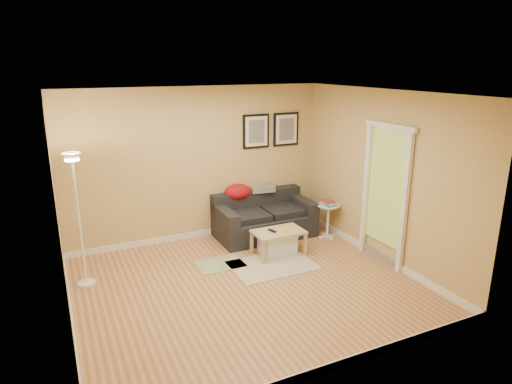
{
  "coord_description": "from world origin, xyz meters",
  "views": [
    {
      "loc": [
        -2.24,
        -5.07,
        2.96
      ],
      "look_at": [
        0.55,
        0.85,
        1.05
      ],
      "focal_mm": 31.16,
      "sensor_mm": 36.0,
      "label": 1
    }
  ],
  "objects_px": {
    "sofa": "(265,216)",
    "book_stack": "(329,203)",
    "side_table": "(328,221)",
    "floor_lamp": "(80,224)",
    "storage_bin": "(277,244)",
    "coffee_table": "(278,243)"
  },
  "relations": [
    {
      "from": "storage_bin",
      "to": "side_table",
      "type": "height_order",
      "value": "side_table"
    },
    {
      "from": "storage_bin",
      "to": "side_table",
      "type": "xyz_separation_m",
      "value": [
        1.14,
        0.27,
        0.13
      ]
    },
    {
      "from": "side_table",
      "to": "floor_lamp",
      "type": "bearing_deg",
      "value": -179.37
    },
    {
      "from": "sofa",
      "to": "floor_lamp",
      "type": "height_order",
      "value": "floor_lamp"
    },
    {
      "from": "coffee_table",
      "to": "storage_bin",
      "type": "distance_m",
      "value": 0.04
    },
    {
      "from": "floor_lamp",
      "to": "side_table",
      "type": "bearing_deg",
      "value": 0.63
    },
    {
      "from": "sofa",
      "to": "book_stack",
      "type": "xyz_separation_m",
      "value": [
        0.98,
        -0.52,
        0.26
      ]
    },
    {
      "from": "side_table",
      "to": "coffee_table",
      "type": "bearing_deg",
      "value": -165.4
    },
    {
      "from": "storage_bin",
      "to": "floor_lamp",
      "type": "relative_size",
      "value": 0.3
    },
    {
      "from": "side_table",
      "to": "floor_lamp",
      "type": "relative_size",
      "value": 0.32
    },
    {
      "from": "coffee_table",
      "to": "book_stack",
      "type": "xyz_separation_m",
      "value": [
        1.14,
        0.29,
        0.43
      ]
    },
    {
      "from": "coffee_table",
      "to": "storage_bin",
      "type": "xyz_separation_m",
      "value": [
        -0.0,
        0.03,
        -0.03
      ]
    },
    {
      "from": "coffee_table",
      "to": "floor_lamp",
      "type": "bearing_deg",
      "value": 171.92
    },
    {
      "from": "side_table",
      "to": "floor_lamp",
      "type": "xyz_separation_m",
      "value": [
        -4.02,
        -0.04,
        0.59
      ]
    },
    {
      "from": "book_stack",
      "to": "floor_lamp",
      "type": "height_order",
      "value": "floor_lamp"
    },
    {
      "from": "sofa",
      "to": "coffee_table",
      "type": "height_order",
      "value": "sofa"
    },
    {
      "from": "floor_lamp",
      "to": "sofa",
      "type": "bearing_deg",
      "value": 10.4
    },
    {
      "from": "coffee_table",
      "to": "storage_bin",
      "type": "height_order",
      "value": "coffee_table"
    },
    {
      "from": "side_table",
      "to": "book_stack",
      "type": "height_order",
      "value": "book_stack"
    },
    {
      "from": "sofa",
      "to": "floor_lamp",
      "type": "relative_size",
      "value": 0.91
    },
    {
      "from": "coffee_table",
      "to": "sofa",
      "type": "bearing_deg",
      "value": 75.81
    },
    {
      "from": "storage_bin",
      "to": "sofa",
      "type": "bearing_deg",
      "value": 78.28
    }
  ]
}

